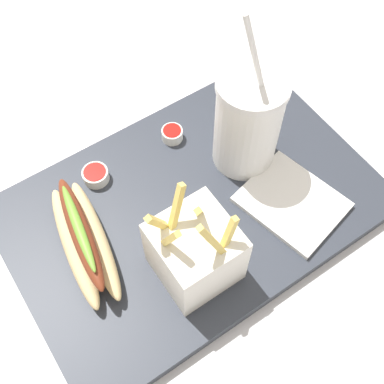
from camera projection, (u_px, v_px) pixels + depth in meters
ground_plane at (192, 214)px, 0.68m from camera, size 2.40×2.40×0.02m
food_tray at (192, 207)px, 0.67m from camera, size 0.48×0.32×0.02m
soda_cup at (248, 122)px, 0.63m from camera, size 0.09×0.09×0.24m
fries_basket at (195, 252)px, 0.57m from camera, size 0.09×0.09×0.15m
hot_dog_1 at (84, 240)px, 0.60m from camera, size 0.08×0.18×0.06m
ketchup_cup_1 at (172, 134)px, 0.70m from camera, size 0.03×0.03×0.02m
ketchup_cup_2 at (96, 175)px, 0.67m from camera, size 0.04×0.04×0.02m
napkin_stack at (292, 202)px, 0.65m from camera, size 0.13×0.15×0.01m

